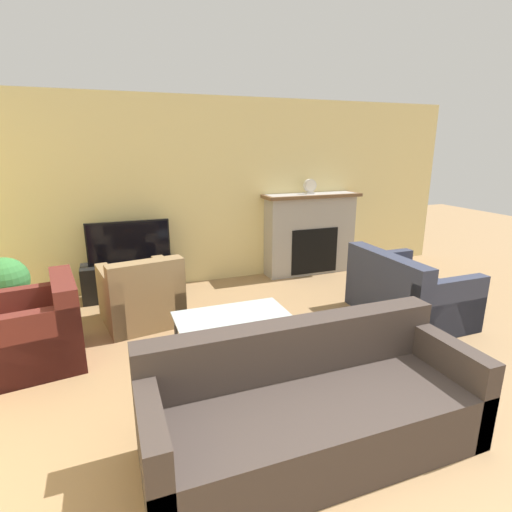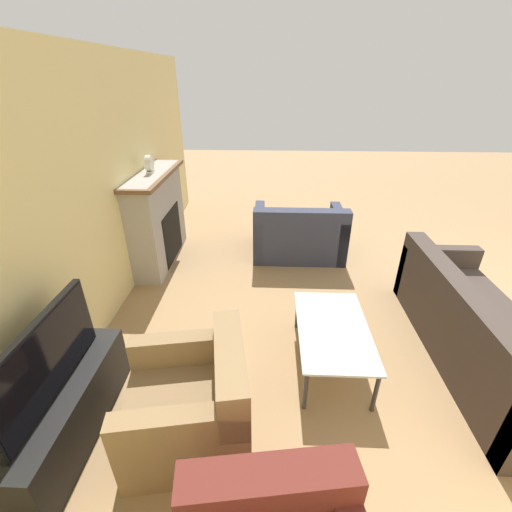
{
  "view_description": "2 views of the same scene",
  "coord_description": "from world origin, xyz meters",
  "px_view_note": "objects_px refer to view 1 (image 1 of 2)",
  "views": [
    {
      "loc": [
        -1.23,
        -0.96,
        2.02
      ],
      "look_at": [
        0.22,
        2.89,
        0.88
      ],
      "focal_mm": 28.0,
      "sensor_mm": 36.0,
      "label": 1
    },
    {
      "loc": [
        -2.61,
        3.06,
        2.43
      ],
      "look_at": [
        0.55,
        3.19,
        0.75
      ],
      "focal_mm": 24.0,
      "sensor_mm": 36.0,
      "label": 2
    }
  ],
  "objects_px": {
    "armchair_accent": "(142,298)",
    "mantel_clock": "(310,186)",
    "potted_plant": "(5,286)",
    "couch_loveseat": "(406,294)",
    "couch_sectional": "(312,409)",
    "armchair_by_window": "(33,335)",
    "tv": "(129,242)",
    "coffee_table": "(233,319)"
  },
  "relations": [
    {
      "from": "couch_loveseat",
      "to": "armchair_accent",
      "type": "distance_m",
      "value": 3.16
    },
    {
      "from": "tv",
      "to": "potted_plant",
      "type": "height_order",
      "value": "tv"
    },
    {
      "from": "couch_sectional",
      "to": "armchair_by_window",
      "type": "bearing_deg",
      "value": 135.58
    },
    {
      "from": "armchair_accent",
      "to": "potted_plant",
      "type": "relative_size",
      "value": 1.16
    },
    {
      "from": "couch_sectional",
      "to": "coffee_table",
      "type": "distance_m",
      "value": 1.39
    },
    {
      "from": "couch_sectional",
      "to": "mantel_clock",
      "type": "xyz_separation_m",
      "value": [
        1.82,
        3.53,
        1.12
      ]
    },
    {
      "from": "couch_loveseat",
      "to": "armchair_accent",
      "type": "bearing_deg",
      "value": 72.14
    },
    {
      "from": "tv",
      "to": "armchair_by_window",
      "type": "bearing_deg",
      "value": -123.3
    },
    {
      "from": "couch_sectional",
      "to": "armchair_by_window",
      "type": "xyz_separation_m",
      "value": [
        -1.94,
        1.9,
        0.01
      ]
    },
    {
      "from": "couch_sectional",
      "to": "potted_plant",
      "type": "height_order",
      "value": "potted_plant"
    },
    {
      "from": "armchair_by_window",
      "to": "coffee_table",
      "type": "distance_m",
      "value": 1.89
    },
    {
      "from": "tv",
      "to": "couch_loveseat",
      "type": "distance_m",
      "value": 3.63
    },
    {
      "from": "tv",
      "to": "potted_plant",
      "type": "xyz_separation_m",
      "value": [
        -1.37,
        -0.61,
        -0.25
      ]
    },
    {
      "from": "armchair_accent",
      "to": "coffee_table",
      "type": "distance_m",
      "value": 1.36
    },
    {
      "from": "couch_sectional",
      "to": "coffee_table",
      "type": "bearing_deg",
      "value": 95.36
    },
    {
      "from": "couch_loveseat",
      "to": "armchair_by_window",
      "type": "distance_m",
      "value": 4.07
    },
    {
      "from": "armchair_accent",
      "to": "coffee_table",
      "type": "xyz_separation_m",
      "value": [
        0.77,
        -1.12,
        0.09
      ]
    },
    {
      "from": "couch_loveseat",
      "to": "coffee_table",
      "type": "distance_m",
      "value": 2.25
    },
    {
      "from": "coffee_table",
      "to": "tv",
      "type": "bearing_deg",
      "value": 111.57
    },
    {
      "from": "couch_loveseat",
      "to": "armchair_accent",
      "type": "height_order",
      "value": "same"
    },
    {
      "from": "couch_sectional",
      "to": "armchair_accent",
      "type": "relative_size",
      "value": 2.32
    },
    {
      "from": "potted_plant",
      "to": "armchair_accent",
      "type": "bearing_deg",
      "value": -12.81
    },
    {
      "from": "armchair_accent",
      "to": "mantel_clock",
      "type": "height_order",
      "value": "mantel_clock"
    },
    {
      "from": "tv",
      "to": "couch_sectional",
      "type": "height_order",
      "value": "tv"
    },
    {
      "from": "mantel_clock",
      "to": "tv",
      "type": "bearing_deg",
      "value": -177.9
    },
    {
      "from": "armchair_accent",
      "to": "potted_plant",
      "type": "bearing_deg",
      "value": -22.5
    },
    {
      "from": "mantel_clock",
      "to": "armchair_by_window",
      "type": "bearing_deg",
      "value": -156.63
    },
    {
      "from": "couch_sectional",
      "to": "couch_loveseat",
      "type": "distance_m",
      "value": 2.61
    },
    {
      "from": "armchair_accent",
      "to": "potted_plant",
      "type": "distance_m",
      "value": 1.47
    },
    {
      "from": "tv",
      "to": "armchair_accent",
      "type": "distance_m",
      "value": 1.04
    },
    {
      "from": "coffee_table",
      "to": "mantel_clock",
      "type": "relative_size",
      "value": 4.82
    },
    {
      "from": "armchair_accent",
      "to": "mantel_clock",
      "type": "relative_size",
      "value": 4.27
    },
    {
      "from": "tv",
      "to": "couch_sectional",
      "type": "xyz_separation_m",
      "value": [
        0.94,
        -3.43,
        -0.48
      ]
    },
    {
      "from": "tv",
      "to": "coffee_table",
      "type": "bearing_deg",
      "value": -68.43
    },
    {
      "from": "potted_plant",
      "to": "couch_loveseat",
      "type": "bearing_deg",
      "value": -16.27
    },
    {
      "from": "couch_loveseat",
      "to": "armchair_by_window",
      "type": "height_order",
      "value": "same"
    },
    {
      "from": "couch_sectional",
      "to": "armchair_by_window",
      "type": "height_order",
      "value": "same"
    },
    {
      "from": "armchair_by_window",
      "to": "mantel_clock",
      "type": "distance_m",
      "value": 4.25
    },
    {
      "from": "tv",
      "to": "couch_loveseat",
      "type": "xyz_separation_m",
      "value": [
        3.05,
        -1.9,
        -0.48
      ]
    },
    {
      "from": "coffee_table",
      "to": "potted_plant",
      "type": "xyz_separation_m",
      "value": [
        -2.18,
        1.45,
        0.13
      ]
    },
    {
      "from": "couch_sectional",
      "to": "couch_loveseat",
      "type": "relative_size",
      "value": 1.72
    },
    {
      "from": "couch_sectional",
      "to": "potted_plant",
      "type": "distance_m",
      "value": 3.65
    }
  ]
}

